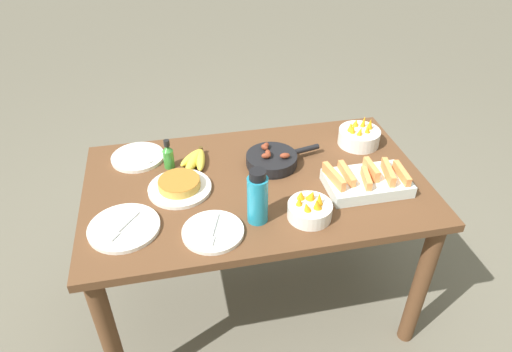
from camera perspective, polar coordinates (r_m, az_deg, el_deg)
The scene contains 13 objects.
ground_plane at distance 2.42m, azimuth 0.00°, elevation -15.00°, with size 14.00×14.00×0.00m, color #666051.
dining_table at distance 1.97m, azimuth 0.00°, elevation -3.33°, with size 1.41×0.84×0.75m.
banana_bunch at distance 2.02m, azimuth -7.57°, elevation 2.08°, with size 0.13×0.19×0.04m.
melon_tray at distance 1.90m, azimuth 13.69°, elevation -0.65°, with size 0.33×0.20×0.10m.
skillet at distance 1.98m, azimuth 2.07°, elevation 2.08°, with size 0.34×0.22×0.08m.
frittata_plate_center at distance 1.87m, azimuth -9.53°, elevation -1.22°, with size 0.26×0.26×0.05m.
empty_plate_near_front at distance 1.66m, azimuth -5.39°, elevation -6.96°, with size 0.22×0.22×0.02m.
empty_plate_far_left at distance 1.74m, azimuth -16.16°, elevation -6.22°, with size 0.26×0.26×0.02m.
empty_plate_far_right at distance 2.10m, azimuth -14.54°, elevation 2.30°, with size 0.23×0.23×0.02m.
fruit_bowl_mango at distance 2.18m, azimuth 12.75°, elevation 4.89°, with size 0.19×0.19×0.13m.
fruit_bowl_citrus at distance 1.72m, azimuth 6.73°, elevation -4.12°, with size 0.17×0.17×0.11m.
water_bottle at distance 1.65m, azimuth 0.19°, elevation -2.70°, with size 0.08×0.08×0.22m.
hot_sauce_bottle at distance 1.99m, azimuth -10.91°, elevation 2.52°, with size 0.05×0.05×0.14m.
Camera 1 is at (-0.31, -1.49, 1.89)m, focal length 32.00 mm.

